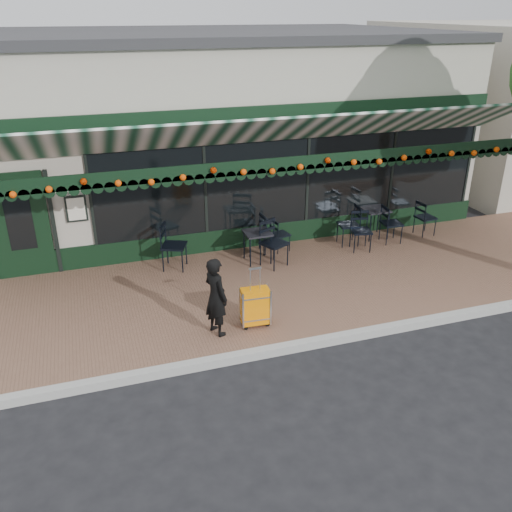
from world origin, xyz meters
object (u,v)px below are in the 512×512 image
object	(u,v)px
suitcase	(255,307)
chair_a_right	(391,224)
chair_a_left	(349,225)
chair_a_extra	(425,218)
chair_solo	(174,246)
cafe_table_b	(257,235)
chair_a_front	(361,231)
chair_b_front	(274,244)
chair_b_left	(255,235)
cafe_table_a	(375,212)
chair_b_right	(280,235)
woman	(216,297)

from	to	relation	value
suitcase	chair_a_right	world-z (taller)	suitcase
chair_a_left	suitcase	bearing A→B (deg)	-42.30
chair_a_right	chair_a_extra	bearing A→B (deg)	-77.47
chair_a_right	chair_solo	world-z (taller)	chair_solo
cafe_table_b	chair_a_extra	bearing A→B (deg)	2.71
chair_a_front	chair_b_front	xyz separation A→B (m)	(-2.16, -0.17, 0.05)
chair_a_extra	chair_a_right	bearing A→B (deg)	93.25
chair_a_right	chair_b_left	world-z (taller)	chair_a_right
cafe_table_a	chair_a_extra	size ratio (longest dim) A/B	0.83
chair_b_right	chair_a_right	bearing A→B (deg)	-109.46
chair_a_left	chair_solo	size ratio (longest dim) A/B	0.94
chair_a_extra	chair_b_right	size ratio (longest dim) A/B	1.12
woman	chair_a_front	distance (m)	4.65
chair_a_front	chair_b_front	distance (m)	2.17
chair_a_front	chair_solo	size ratio (longest dim) A/B	0.90
cafe_table_b	chair_solo	distance (m)	1.80
chair_b_right	chair_b_front	world-z (taller)	chair_b_front
woman	chair_a_left	world-z (taller)	woman
woman	chair_a_left	xyz separation A→B (m)	(3.87, 2.77, -0.22)
woman	suitcase	world-z (taller)	woman
chair_b_left	chair_b_front	world-z (taller)	chair_b_front
chair_a_right	chair_b_left	size ratio (longest dim) A/B	1.01
cafe_table_b	suitcase	bearing A→B (deg)	-108.98
chair_a_front	chair_a_left	bearing A→B (deg)	119.33
suitcase	chair_b_front	size ratio (longest dim) A/B	1.09
chair_a_left	chair_a_right	bearing A→B (deg)	86.46
chair_a_right	suitcase	bearing A→B (deg)	125.56
suitcase	chair_solo	size ratio (longest dim) A/B	1.09
suitcase	chair_b_right	xyz separation A→B (m)	(1.54, 2.90, 0.02)
chair_a_right	woman	bearing A→B (deg)	121.95
chair_a_extra	chair_b_front	size ratio (longest dim) A/B	0.85
suitcase	chair_b_right	size ratio (longest dim) A/B	1.43
cafe_table_b	chair_b_right	size ratio (longest dim) A/B	0.90
suitcase	chair_a_extra	world-z (taller)	suitcase
cafe_table_a	chair_solo	xyz separation A→B (m)	(-4.90, -0.24, -0.14)
chair_a_front	woman	bearing A→B (deg)	-136.97
chair_a_left	chair_solo	distance (m)	4.09
woman	cafe_table_a	xyz separation A→B (m)	(4.67, 2.98, -0.05)
chair_a_front	chair_b_right	world-z (taller)	chair_a_front
chair_a_extra	chair_b_right	xyz separation A→B (m)	(-3.69, 0.19, -0.05)
cafe_table_a	chair_a_left	xyz separation A→B (m)	(-0.80, -0.21, -0.17)
chair_a_extra	chair_solo	world-z (taller)	chair_solo
chair_a_extra	chair_b_right	world-z (taller)	chair_a_extra
cafe_table_a	chair_b_right	distance (m)	2.45
chair_a_right	chair_a_front	xyz separation A→B (m)	(-0.91, -0.20, -0.00)
woman	chair_a_extra	bearing A→B (deg)	-88.49
chair_b_left	cafe_table_a	bearing A→B (deg)	87.76
chair_a_left	chair_a_front	distance (m)	0.41
chair_solo	chair_b_left	bearing A→B (deg)	-60.94
chair_a_extra	chair_a_front	bearing A→B (deg)	95.22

